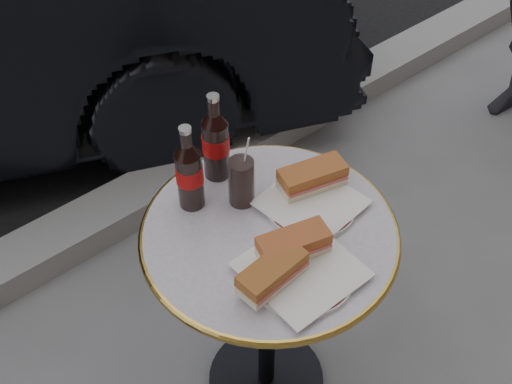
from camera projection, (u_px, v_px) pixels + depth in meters
ground at (266, 381)px, 2.04m from camera, size 80.00×80.00×0.00m
curb at (117, 211)px, 2.49m from camera, size 40.00×0.20×0.12m
bistro_table at (267, 316)px, 1.78m from camera, size 0.62×0.62×0.73m
plate_left at (301, 271)px, 1.42m from camera, size 0.28×0.28×0.01m
plate_right at (311, 205)px, 1.57m from camera, size 0.24×0.24×0.01m
sandwich_left_a at (272, 274)px, 1.37m from camera, size 0.17×0.09×0.06m
sandwich_left_b at (293, 245)px, 1.43m from camera, size 0.18×0.12×0.06m
sandwich_right at (312, 178)px, 1.58m from camera, size 0.18×0.12×0.06m
cola_bottle_left at (189, 167)px, 1.49m from camera, size 0.09×0.09×0.24m
cola_bottle_right at (215, 137)px, 1.56m from camera, size 0.09×0.09×0.25m
cola_glass at (241, 181)px, 1.54m from camera, size 0.08×0.08×0.13m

